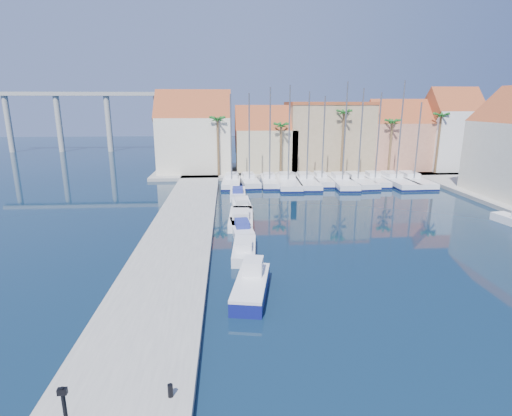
{
  "coord_description": "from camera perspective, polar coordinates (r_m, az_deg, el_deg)",
  "views": [
    {
      "loc": [
        -4.47,
        -21.7,
        11.73
      ],
      "look_at": [
        -2.14,
        11.47,
        3.0
      ],
      "focal_mm": 28.0,
      "sensor_mm": 36.0,
      "label": 1
    }
  ],
  "objects": [
    {
      "name": "ground",
      "position": [
        25.07,
        6.91,
        -13.3
      ],
      "size": [
        260.0,
        260.0,
        0.0
      ],
      "primitive_type": "plane",
      "color": "black",
      "rests_on": "ground"
    },
    {
      "name": "quay_west",
      "position": [
        37.3,
        -10.82,
        -3.49
      ],
      "size": [
        6.0,
        77.0,
        0.5
      ],
      "primitive_type": "cube",
      "color": "gray",
      "rests_on": "ground"
    },
    {
      "name": "shore_north",
      "position": [
        72.11,
        7.64,
        5.42
      ],
      "size": [
        54.0,
        16.0,
        0.5
      ],
      "primitive_type": "cube",
      "color": "gray",
      "rests_on": "ground"
    },
    {
      "name": "bollard",
      "position": [
        17.62,
        -12.14,
        -24.14
      ],
      "size": [
        0.22,
        0.22,
        0.54
      ],
      "primitive_type": "cylinder",
      "color": "black",
      "rests_on": "quay_west"
    },
    {
      "name": "fishing_boat",
      "position": [
        25.61,
        -0.66,
        -10.89
      ],
      "size": [
        2.89,
        5.96,
        2.0
      ],
      "rotation": [
        0.0,
        0.0,
        -0.18
      ],
      "color": "navy",
      "rests_on": "ground"
    },
    {
      "name": "motorboat_west_0",
      "position": [
        31.83,
        -1.69,
        -5.94
      ],
      "size": [
        2.16,
        5.58,
        1.4
      ],
      "rotation": [
        0.0,
        0.0,
        -0.08
      ],
      "color": "white",
      "rests_on": "ground"
    },
    {
      "name": "motorboat_west_1",
      "position": [
        37.2,
        -2.09,
        -2.86
      ],
      "size": [
        2.2,
        5.59,
        1.4
      ],
      "rotation": [
        0.0,
        0.0,
        0.09
      ],
      "color": "white",
      "rests_on": "ground"
    },
    {
      "name": "motorboat_west_2",
      "position": [
        40.47,
        -2.15,
        -1.4
      ],
      "size": [
        2.75,
        7.45,
        1.4
      ],
      "rotation": [
        0.0,
        0.0,
        -0.06
      ],
      "color": "white",
      "rests_on": "ground"
    },
    {
      "name": "motorboat_west_3",
      "position": [
        45.77,
        -2.13,
        0.5
      ],
      "size": [
        2.26,
        6.47,
        1.4
      ],
      "rotation": [
        0.0,
        0.0,
        0.03
      ],
      "color": "white",
      "rests_on": "ground"
    },
    {
      "name": "motorboat_west_4",
      "position": [
        51.51,
        -2.62,
        2.11
      ],
      "size": [
        2.06,
        5.99,
        1.4
      ],
      "rotation": [
        0.0,
        0.0,
        -0.03
      ],
      "color": "white",
      "rests_on": "ground"
    },
    {
      "name": "sailboat_0",
      "position": [
        59.37,
        -3.46,
        3.87
      ],
      "size": [
        3.12,
        9.77,
        13.02
      ],
      "rotation": [
        0.0,
        0.0,
        -0.06
      ],
      "color": "white",
      "rests_on": "ground"
    },
    {
      "name": "sailboat_1",
      "position": [
        59.61,
        -1.01,
        3.95
      ],
      "size": [
        3.09,
        9.27,
        13.16
      ],
      "rotation": [
        0.0,
        0.0,
        0.08
      ],
      "color": "white",
      "rests_on": "ground"
    },
    {
      "name": "sailboat_2",
      "position": [
        59.39,
        1.92,
        3.93
      ],
      "size": [
        2.59,
        8.95,
        13.95
      ],
      "rotation": [
        0.0,
        0.0,
        -0.03
      ],
      "color": "white",
      "rests_on": "ground"
    },
    {
      "name": "sailboat_3",
      "position": [
        59.38,
        4.55,
        3.84
      ],
      "size": [
        3.64,
        11.94,
        14.22
      ],
      "rotation": [
        0.0,
        0.0,
        -0.04
      ],
      "color": "white",
      "rests_on": "ground"
    },
    {
      "name": "sailboat_4",
      "position": [
        59.82,
        7.16,
        3.85
      ],
      "size": [
        3.39,
        11.34,
        13.36
      ],
      "rotation": [
        0.0,
        0.0,
        -0.04
      ],
      "color": "white",
      "rests_on": "ground"
    },
    {
      "name": "sailboat_5",
      "position": [
        61.27,
        9.29,
        4.06
      ],
      "size": [
        2.66,
        8.87,
        12.77
      ],
      "rotation": [
        0.0,
        0.0,
        -0.04
      ],
      "color": "white",
      "rests_on": "ground"
    },
    {
      "name": "sailboat_6",
      "position": [
        60.45,
        12.09,
        3.76
      ],
      "size": [
        3.48,
        11.26,
        14.7
      ],
      "rotation": [
        0.0,
        0.0,
        -0.05
      ],
      "color": "white",
      "rests_on": "ground"
    },
    {
      "name": "sailboat_7",
      "position": [
        61.67,
        14.13,
        3.85
      ],
      "size": [
        3.67,
        11.01,
        13.82
      ],
      "rotation": [
        0.0,
        0.0,
        0.08
      ],
      "color": "white",
      "rests_on": "ground"
    },
    {
      "name": "sailboat_8",
      "position": [
        63.1,
        16.5,
        3.95
      ],
      "size": [
        2.9,
        9.32,
        13.27
      ],
      "rotation": [
        0.0,
        0.0,
        -0.05
      ],
      "color": "white",
      "rests_on": "ground"
    },
    {
      "name": "sailboat_9",
      "position": [
        63.54,
        19.12,
        3.8
      ],
      "size": [
        3.36,
        11.67,
        14.85
      ],
      "rotation": [
        0.0,
        0.0,
        0.03
      ],
      "color": "white",
      "rests_on": "ground"
    },
    {
      "name": "sailboat_10",
      "position": [
        64.6,
        21.38,
        3.74
      ],
      "size": [
        3.24,
        11.29,
        11.91
      ],
      "rotation": [
        0.0,
        0.0,
        -0.02
      ],
      "color": "white",
      "rests_on": "ground"
    },
    {
      "name": "building_0",
      "position": [
        69.12,
        -8.74,
        10.22
      ],
      "size": [
        12.3,
        9.0,
        13.5
      ],
      "color": "beige",
      "rests_on": "shore_north"
    },
    {
      "name": "building_1",
      "position": [
        69.31,
        1.37,
        9.38
      ],
      "size": [
        10.3,
        8.0,
        11.0
      ],
      "color": "tan",
      "rests_on": "shore_north"
    },
    {
      "name": "building_2",
      "position": [
        72.07,
        10.18,
        10.13
      ],
      "size": [
        14.2,
        10.2,
        11.5
      ],
      "color": "#9C8660",
      "rests_on": "shore_north"
    },
    {
      "name": "building_3",
      "position": [
        74.99,
        19.4,
        9.4
      ],
      "size": [
        10.3,
        8.0,
        12.0
      ],
      "color": "#B8755D",
      "rests_on": "shore_north"
    },
    {
      "name": "building_4",
      "position": [
        78.01,
        25.93,
        9.76
      ],
      "size": [
        8.3,
        8.0,
        14.0
      ],
      "color": "white",
      "rests_on": "shore_north"
    },
    {
      "name": "palm_0",
      "position": [
        63.78,
        -5.52,
        12.26
      ],
      "size": [
        2.6,
        2.6,
        10.15
      ],
      "color": "brown",
      "rests_on": "shore_north"
    },
    {
      "name": "palm_1",
      "position": [
        64.36,
        3.61,
        11.48
      ],
      "size": [
        2.6,
        2.6,
        9.15
      ],
      "color": "brown",
      "rests_on": "shore_north"
    },
    {
      "name": "palm_2",
      "position": [
        66.35,
        12.46,
        12.89
      ],
      "size": [
        2.6,
        2.6,
        11.15
      ],
      "color": "brown",
      "rests_on": "shore_north"
    },
    {
      "name": "palm_3",
      "position": [
        69.05,
        18.9,
        11.35
      ],
      "size": [
        2.6,
        2.6,
        9.65
      ],
      "color": "brown",
      "rests_on": "shore_north"
    },
    {
      "name": "palm_4",
      "position": [
        72.46,
        24.93,
        11.65
      ],
      "size": [
        2.6,
        2.6,
        10.65
      ],
      "color": "brown",
      "rests_on": "shore_north"
    },
    {
      "name": "viaduct",
      "position": [
        109.33,
        -23.08,
        12.79
      ],
      "size": [
        48.0,
        2.2,
        14.45
      ],
      "color": "#9E9E99",
      "rests_on": "ground"
    }
  ]
}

